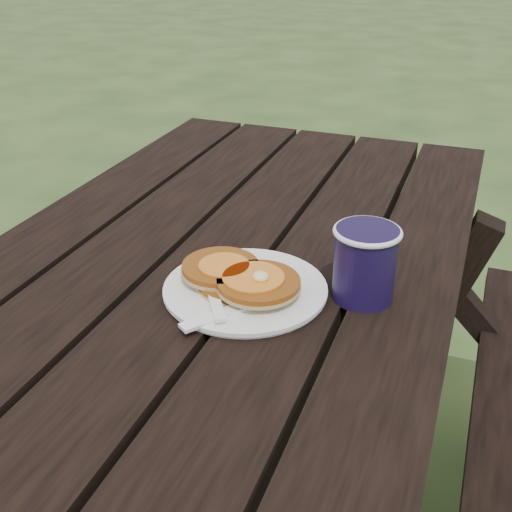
% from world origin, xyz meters
% --- Properties ---
extents(plate, '(0.27, 0.27, 0.01)m').
position_xyz_m(plate, '(0.08, 0.12, 0.76)').
color(plate, white).
rests_on(plate, picnic_table).
extents(pancake_stack, '(0.18, 0.14, 0.04)m').
position_xyz_m(pancake_stack, '(0.08, 0.12, 0.77)').
color(pancake_stack, '#8B440F').
rests_on(pancake_stack, plate).
extents(knife, '(0.12, 0.16, 0.00)m').
position_xyz_m(knife, '(0.10, 0.06, 0.76)').
color(knife, white).
rests_on(knife, plate).
extents(fork, '(0.11, 0.15, 0.01)m').
position_xyz_m(fork, '(0.06, 0.06, 0.77)').
color(fork, white).
rests_on(fork, plate).
extents(coffee_cup, '(0.09, 0.09, 0.11)m').
position_xyz_m(coffee_cup, '(0.24, 0.17, 0.81)').
color(coffee_cup, black).
rests_on(coffee_cup, picnic_table).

